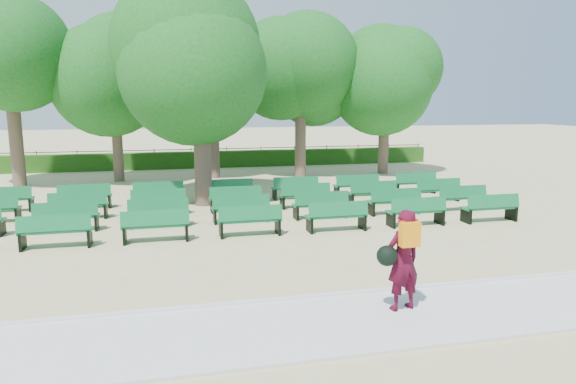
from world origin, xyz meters
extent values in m
plane|color=#C3B581|center=(0.00, 0.00, 0.00)|extent=(120.00, 120.00, 0.00)
cube|color=silver|center=(0.00, -7.40, 0.03)|extent=(30.00, 2.20, 0.06)
cube|color=silver|center=(0.00, -6.25, 0.05)|extent=(30.00, 0.12, 0.10)
cube|color=#235215|center=(0.00, 14.00, 0.45)|extent=(26.00, 0.70, 0.90)
cube|color=#126736|center=(-0.21, 1.12, 0.43)|extent=(1.73, 0.49, 0.06)
cube|color=#126736|center=(-0.21, 0.92, 0.67)|extent=(1.72, 0.14, 0.40)
cylinder|color=brown|center=(-1.13, 3.24, 1.77)|extent=(0.60, 0.60, 3.54)
ellipsoid|color=#195F1D|center=(-1.13, 3.24, 4.98)|extent=(5.22, 5.22, 4.70)
imported|color=#40091B|center=(1.48, -7.14, 0.94)|extent=(0.72, 0.55, 1.76)
cube|color=orange|center=(1.48, -7.34, 1.44)|extent=(0.33, 0.16, 0.41)
sphere|color=black|center=(1.15, -7.20, 1.06)|extent=(0.35, 0.35, 0.35)
camera|label=1|loc=(-2.40, -14.86, 3.59)|focal=32.00mm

